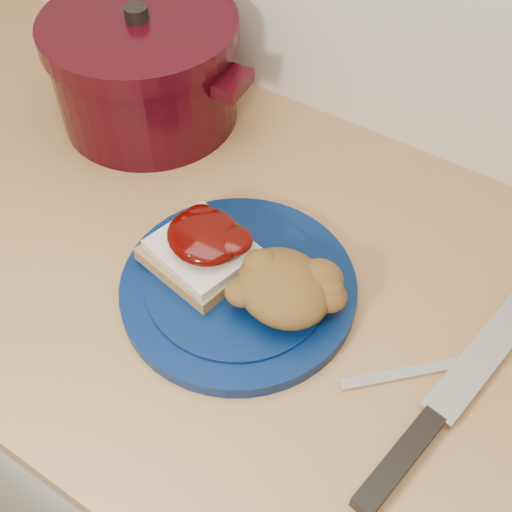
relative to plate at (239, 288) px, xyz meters
The scene contains 8 objects.
base_cabinet 0.48m from the plate, 139.57° to the left, with size 4.00×0.60×0.86m, color beige.
plate is the anchor object (origin of this frame).
sandwich 0.06m from the plate, behind, with size 0.13×0.11×0.06m.
stuffing_mound 0.07m from the plate, ahead, with size 0.11×0.09×0.05m, color brown.
chef_knife 0.24m from the plate, ahead, with size 0.08×0.32×0.02m.
butter_knife 0.21m from the plate, ahead, with size 0.15×0.01×0.00m, color silver.
dutch_oven 0.35m from the plate, 145.61° to the left, with size 0.31×0.28×0.16m.
pepper_grinder 0.42m from the plate, 152.89° to the left, with size 0.08×0.08×0.13m.
Camera 1 is at (0.28, 1.13, 1.48)m, focal length 45.00 mm.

